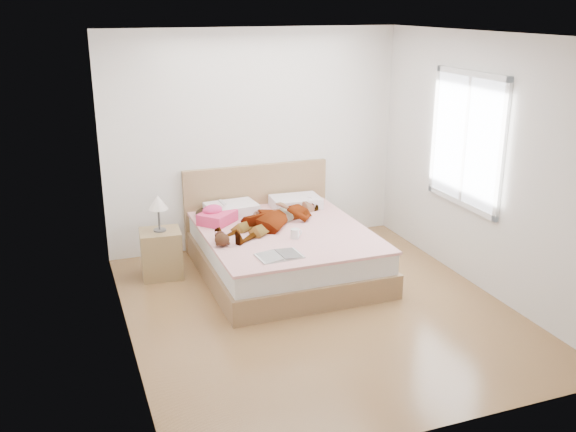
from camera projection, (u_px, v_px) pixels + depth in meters
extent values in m
plane|color=brown|center=(318.00, 309.00, 6.29)|extent=(4.00, 4.00, 0.00)
imported|color=white|center=(275.00, 214.00, 7.14)|extent=(1.63, 1.31, 0.21)
ellipsoid|color=black|center=(216.00, 214.00, 7.38)|extent=(0.47, 0.58, 0.08)
cube|color=silver|center=(222.00, 202.00, 7.31)|extent=(0.09, 0.10, 0.05)
plane|color=white|center=(322.00, 34.00, 5.46)|extent=(4.00, 4.00, 0.00)
plane|color=white|center=(255.00, 140.00, 7.66)|extent=(3.60, 0.00, 3.60)
plane|color=silver|center=(442.00, 259.00, 4.10)|extent=(3.60, 0.00, 3.60)
plane|color=silver|center=(119.00, 202.00, 5.28)|extent=(0.00, 4.00, 4.00)
plane|color=silver|center=(484.00, 165.00, 6.47)|extent=(0.00, 4.00, 4.00)
cube|color=white|center=(466.00, 140.00, 6.66)|extent=(0.02, 1.10, 1.30)
cube|color=silver|center=(502.00, 152.00, 6.15)|extent=(0.04, 0.06, 1.42)
cube|color=silver|center=(436.00, 130.00, 7.18)|extent=(0.04, 0.06, 1.42)
cube|color=silver|center=(461.00, 202.00, 6.88)|extent=(0.04, 1.22, 0.06)
cube|color=silver|center=(472.00, 74.00, 6.45)|extent=(0.04, 1.22, 0.06)
cube|color=silver|center=(466.00, 140.00, 6.66)|extent=(0.03, 0.04, 1.30)
cube|color=olive|center=(285.00, 262.00, 7.09)|extent=(1.78, 2.08, 0.26)
cube|color=silver|center=(285.00, 242.00, 7.01)|extent=(1.70, 2.00, 0.22)
cube|color=white|center=(285.00, 231.00, 6.98)|extent=(1.74, 2.04, 0.03)
cube|color=brown|center=(257.00, 205.00, 7.87)|extent=(1.80, 0.07, 1.00)
cube|color=silver|center=(231.00, 209.00, 7.46)|extent=(0.61, 0.44, 0.13)
cube|color=white|center=(296.00, 202.00, 7.72)|extent=(0.60, 0.43, 0.13)
cube|color=#F6437B|center=(217.00, 217.00, 7.17)|extent=(0.50, 0.49, 0.13)
ellipsoid|color=#EF4185|center=(212.00, 210.00, 7.16)|extent=(0.28, 0.25, 0.12)
cube|color=silver|center=(279.00, 256.00, 6.24)|extent=(0.44, 0.31, 0.01)
cube|color=white|center=(269.00, 257.00, 6.19)|extent=(0.23, 0.29, 0.02)
cube|color=#2A2A2A|center=(290.00, 253.00, 6.28)|extent=(0.23, 0.29, 0.02)
cylinder|color=white|center=(295.00, 234.00, 6.71)|extent=(0.11, 0.11, 0.10)
torus|color=white|center=(299.00, 233.00, 6.73)|extent=(0.07, 0.03, 0.07)
cylinder|color=black|center=(295.00, 230.00, 6.69)|extent=(0.09, 0.09, 0.00)
ellipsoid|color=black|center=(222.00, 240.00, 6.50)|extent=(0.16, 0.18, 0.13)
ellipsoid|color=beige|center=(222.00, 239.00, 6.48)|extent=(0.09, 0.10, 0.06)
sphere|color=black|center=(220.00, 236.00, 6.58)|extent=(0.10, 0.10, 0.10)
sphere|color=pink|center=(216.00, 233.00, 6.59)|extent=(0.04, 0.04, 0.04)
sphere|color=pink|center=(223.00, 232.00, 6.61)|extent=(0.04, 0.04, 0.04)
ellipsoid|color=black|center=(218.00, 244.00, 6.45)|extent=(0.04, 0.06, 0.03)
ellipsoid|color=black|center=(228.00, 243.00, 6.48)|extent=(0.04, 0.06, 0.03)
cube|color=olive|center=(161.00, 254.00, 6.98)|extent=(0.46, 0.42, 0.53)
cylinder|color=#515151|center=(160.00, 230.00, 6.89)|extent=(0.14, 0.14, 0.02)
cylinder|color=#464646|center=(159.00, 218.00, 6.85)|extent=(0.02, 0.02, 0.27)
cone|color=white|center=(158.00, 202.00, 6.79)|extent=(0.23, 0.23, 0.15)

